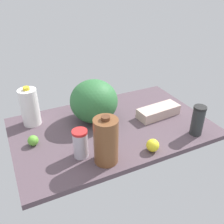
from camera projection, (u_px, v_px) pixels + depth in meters
The scene contains 9 objects.
countertop at pixel (112, 128), 155.99cm from camera, with size 120.00×76.00×3.00cm, color #53424C.
tumbler_cup at pixel (80, 143), 126.91cm from camera, with size 7.92×7.92×15.66cm.
watermelon at pixel (94, 101), 154.93cm from camera, with size 29.74×29.74×26.88cm, color #2F6D38.
egg_carton at pixel (158, 112), 164.12cm from camera, with size 28.74×10.89×6.52cm, color beige.
shaker_bottle at pixel (198, 120), 143.55cm from camera, with size 7.36×7.36×18.22cm.
milk_jug at pixel (30, 107), 151.82cm from camera, with size 11.04×11.04×25.15cm.
chocolate_milk_jug at pixel (106, 141), 121.33cm from camera, with size 12.23×12.23×26.31cm.
lime_by_jug at pixel (33, 141), 137.19cm from camera, with size 5.92×5.92×5.92cm, color #61AB37.
lemon_far_back at pixel (153, 145), 132.67cm from camera, with size 6.96×6.96×6.96cm, color yellow.
Camera 1 is at (-56.26, -116.95, 88.62)cm, focal length 40.00 mm.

